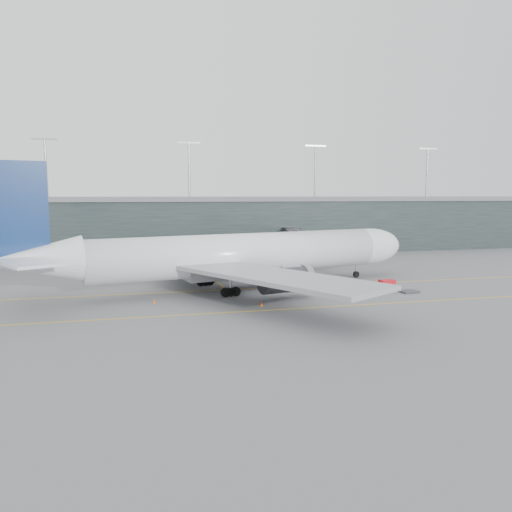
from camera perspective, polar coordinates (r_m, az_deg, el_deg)
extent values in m
plane|color=#5D5C61|center=(86.40, -7.23, -3.52)|extent=(320.00, 320.00, 0.00)
cube|color=gold|center=(82.49, -6.91, -4.00)|extent=(160.00, 0.25, 0.02)
cube|color=gold|center=(66.99, -5.23, -6.55)|extent=(160.00, 0.25, 0.02)
cube|color=gold|center=(106.59, -5.81, -1.50)|extent=(0.25, 60.00, 0.02)
cube|color=#1D2727|center=(143.01, -9.99, 3.40)|extent=(240.00, 35.00, 14.00)
cube|color=slate|center=(142.75, -10.05, 6.44)|extent=(240.00, 36.00, 1.20)
cylinder|color=#9E9EA3|center=(134.13, -22.88, 9.14)|extent=(0.60, 0.60, 14.00)
cylinder|color=#9E9EA3|center=(133.38, -7.65, 9.64)|extent=(0.60, 0.60, 14.00)
cylinder|color=#9E9EA3|center=(141.57, 6.78, 9.49)|extent=(0.60, 0.60, 14.00)
cylinder|color=#9E9EA3|center=(157.30, 18.95, 8.91)|extent=(0.60, 0.60, 14.00)
cylinder|color=white|center=(83.45, -1.69, 0.24)|extent=(51.11, 18.64, 6.86)
ellipsoid|color=white|center=(98.25, 12.71, 1.09)|extent=(15.62, 10.06, 6.86)
cone|color=white|center=(75.31, -23.85, -0.49)|extent=(13.38, 9.27, 6.59)
cube|color=gray|center=(83.33, -2.37, -1.61)|extent=(18.52, 9.54, 2.21)
cube|color=black|center=(100.91, 14.55, 1.82)|extent=(3.15, 3.80, 0.89)
cube|color=gray|center=(67.02, 2.15, -2.38)|extent=(24.52, 32.83, 0.61)
cylinder|color=#353539|center=(75.74, 3.30, -2.74)|extent=(8.44, 5.59, 3.87)
cube|color=gray|center=(98.05, -7.80, 0.53)|extent=(11.30, 32.49, 0.61)
cylinder|color=#353539|center=(94.21, -3.25, -0.83)|extent=(8.44, 5.59, 3.87)
cube|color=navy|center=(74.72, -25.39, 4.75)|extent=(7.12, 2.23, 13.28)
cube|color=white|center=(69.15, -24.45, -0.67)|extent=(10.11, 11.66, 0.39)
cube|color=white|center=(81.24, -24.93, 0.35)|extent=(6.33, 10.11, 0.39)
cylinder|color=black|center=(97.17, 11.38, -2.07)|extent=(1.29, 0.72, 1.22)
cylinder|color=#9E9EA3|center=(97.04, 11.39, -1.58)|extent=(0.33, 0.33, 2.88)
cylinder|color=black|center=(77.63, -2.91, -4.12)|extent=(1.53, 0.88, 1.44)
cylinder|color=black|center=(87.25, -5.82, -2.91)|extent=(1.53, 0.88, 1.44)
cube|color=#27272C|center=(91.48, 5.78, 0.64)|extent=(4.46, 4.79, 3.14)
cube|color=#27272C|center=(100.70, 5.27, 1.22)|extent=(6.27, 14.82, 2.80)
cube|color=#27272C|center=(115.17, 4.64, 1.95)|extent=(6.55, 14.89, 2.92)
cube|color=#27272C|center=(129.66, 4.15, 2.51)|extent=(6.82, 14.96, 3.03)
cylinder|color=#9E9EA3|center=(101.88, 5.21, -0.68)|extent=(0.56, 0.56, 4.26)
cube|color=#353539|center=(102.12, 5.20, -1.65)|extent=(2.59, 2.18, 0.78)
cylinder|color=#27272C|center=(129.01, -0.09, 2.51)|extent=(4.49, 4.49, 3.36)
cylinder|color=#27272C|center=(129.34, -0.09, 0.92)|extent=(2.02, 2.02, 4.04)
cube|color=red|center=(85.61, 14.73, -3.14)|extent=(2.62, 1.82, 1.46)
cylinder|color=black|center=(84.78, 14.42, -3.73)|extent=(0.46, 0.21, 0.45)
cylinder|color=black|center=(85.79, 15.42, -3.64)|extent=(0.46, 0.21, 0.45)
cylinder|color=black|center=(85.69, 14.00, -3.60)|extent=(0.46, 0.21, 0.45)
cylinder|color=black|center=(86.69, 14.99, -3.51)|extent=(0.46, 0.21, 0.45)
cube|color=#323237|center=(84.46, 17.06, -3.90)|extent=(3.05, 2.56, 0.28)
cube|color=#353539|center=(95.49, -10.80, -2.49)|extent=(2.49, 2.17, 0.22)
cube|color=#A4A7AF|center=(95.33, -10.82, -1.91)|extent=(2.05, 1.97, 1.61)
cube|color=#264498|center=(95.21, -10.83, -1.41)|extent=(2.11, 2.03, 0.09)
cube|color=#353539|center=(96.45, -9.74, -2.37)|extent=(2.31, 1.98, 0.21)
cube|color=#A7AAB3|center=(96.30, -9.75, -1.83)|extent=(1.89, 1.80, 1.54)
cube|color=#264498|center=(96.18, -9.76, -1.36)|extent=(1.95, 1.86, 0.08)
cube|color=#353539|center=(96.20, -8.35, -2.38)|extent=(2.11, 1.90, 0.17)
cube|color=silver|center=(96.08, -8.36, -1.92)|extent=(1.75, 1.70, 1.31)
cube|color=#264498|center=(95.97, -8.36, -1.52)|extent=(1.81, 1.75, 0.07)
cone|color=orange|center=(90.69, 13.57, -2.91)|extent=(0.49, 0.49, 0.78)
cone|color=#FE580E|center=(71.03, 0.64, -5.46)|extent=(0.43, 0.43, 0.69)
cone|color=orange|center=(97.69, -2.41, -2.06)|extent=(0.39, 0.39, 0.63)
cone|color=#CE5A0B|center=(74.21, -11.54, -5.04)|extent=(0.48, 0.48, 0.76)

